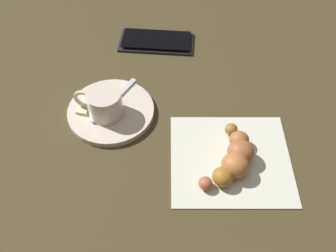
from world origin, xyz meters
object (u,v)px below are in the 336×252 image
object	(u,v)px
espresso_cup	(104,103)
napkin	(231,159)
teaspoon	(107,107)
croissant	(235,158)
saucer	(111,111)
sugar_packet	(87,102)
cell_phone	(156,41)

from	to	relation	value
espresso_cup	napkin	world-z (taller)	espresso_cup
teaspoon	croissant	xyz separation A→B (m)	(0.23, -0.06, 0.01)
saucer	espresso_cup	bearing A→B (deg)	-122.77
saucer	napkin	distance (m)	0.22
sugar_packet	saucer	bearing A→B (deg)	84.22
napkin	espresso_cup	bearing A→B (deg)	168.53
teaspoon	napkin	size ratio (longest dim) A/B	0.64
sugar_packet	cell_phone	xyz separation A→B (m)	(0.08, 0.20, -0.01)
sugar_packet	croissant	world-z (taller)	croissant
espresso_cup	cell_phone	size ratio (longest dim) A/B	0.53
sugar_packet	napkin	xyz separation A→B (m)	(0.26, -0.06, -0.01)
teaspoon	cell_phone	bearing A→B (deg)	78.87
espresso_cup	teaspoon	distance (m)	0.02
espresso_cup	teaspoon	size ratio (longest dim) A/B	0.70
teaspoon	sugar_packet	world-z (taller)	teaspoon
napkin	croissant	distance (m)	0.02
teaspoon	sugar_packet	size ratio (longest dim) A/B	2.00
sugar_packet	napkin	size ratio (longest dim) A/B	0.32
teaspoon	cell_phone	size ratio (longest dim) A/B	0.76
espresso_cup	croissant	xyz separation A→B (m)	(0.22, -0.05, -0.02)
croissant	cell_phone	world-z (taller)	croissant
espresso_cup	sugar_packet	world-z (taller)	espresso_cup
saucer	teaspoon	size ratio (longest dim) A/B	1.24
espresso_cup	napkin	xyz separation A→B (m)	(0.22, -0.04, -0.03)
napkin	cell_phone	world-z (taller)	cell_phone
saucer	croissant	xyz separation A→B (m)	(0.22, -0.06, 0.01)
espresso_cup	napkin	distance (m)	0.23
cell_phone	saucer	bearing A→B (deg)	-99.18
sugar_packet	espresso_cup	bearing A→B (deg)	69.62
teaspoon	espresso_cup	bearing A→B (deg)	-84.72
cell_phone	croissant	bearing A→B (deg)	-55.30
sugar_packet	cell_phone	world-z (taller)	sugar_packet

